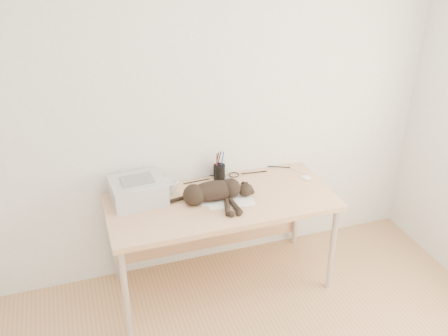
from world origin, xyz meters
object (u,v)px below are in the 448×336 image
object	(u,v)px
printer	(138,190)
mug	(171,187)
cat	(211,193)
pen_cup	(219,172)
mouse	(305,176)
desk	(218,210)

from	to	relation	value
printer	mug	bearing A→B (deg)	8.28
cat	pen_cup	size ratio (longest dim) A/B	3.05
pen_cup	mug	bearing A→B (deg)	-167.66
printer	cat	xyz separation A→B (m)	(0.48, -0.16, -0.02)
printer	mouse	size ratio (longest dim) A/B	3.87
desk	pen_cup	bearing A→B (deg)	69.41
desk	mouse	bearing A→B (deg)	1.11
desk	mug	size ratio (longest dim) A/B	14.79
cat	mouse	world-z (taller)	cat
printer	cat	size ratio (longest dim) A/B	0.56
desk	mouse	size ratio (longest dim) A/B	16.28
mouse	pen_cup	bearing A→B (deg)	140.56
desk	mug	xyz separation A→B (m)	(-0.31, 0.12, 0.18)
printer	pen_cup	world-z (taller)	pen_cup
printer	pen_cup	xyz separation A→B (m)	(0.63, 0.12, -0.02)
mug	pen_cup	distance (m)	0.40
desk	pen_cup	world-z (taller)	pen_cup
cat	pen_cup	distance (m)	0.32
printer	mouse	distance (m)	1.25
desk	printer	size ratio (longest dim) A/B	4.20
desk	mouse	distance (m)	0.71
desk	cat	bearing A→B (deg)	-132.77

